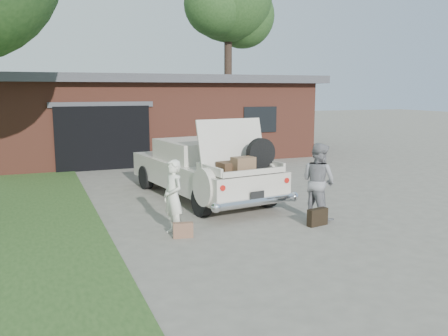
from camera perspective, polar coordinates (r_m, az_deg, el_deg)
name	(u,v)px	position (r m, az deg, el deg)	size (l,w,h in m)	color
ground	(235,225)	(9.80, 1.33, -6.90)	(90.00, 90.00, 0.00)	gray
house	(150,115)	(20.67, -8.87, 6.31)	(12.80, 7.80, 3.30)	brown
tree_right	(229,4)	(27.95, 0.65, 19.17)	(5.65, 4.91, 10.29)	#38281E
sedan	(202,169)	(12.14, -2.61, -0.08)	(2.66, 5.33, 2.09)	beige
woman_left	(173,197)	(9.08, -6.13, -3.54)	(0.53, 0.35, 1.45)	white
woman_right	(318,181)	(10.28, 11.29, -1.58)	(0.80, 0.62, 1.65)	gray
suitcase_left	(183,230)	(8.99, -4.95, -7.46)	(0.38, 0.12, 0.29)	brown
suitcase_right	(317,217)	(9.91, 11.18, -5.81)	(0.46, 0.15, 0.36)	black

